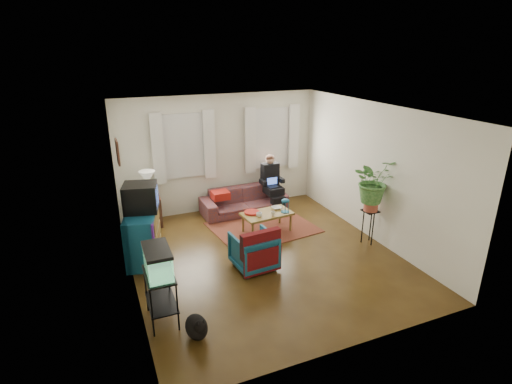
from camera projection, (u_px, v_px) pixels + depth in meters
name	position (u px, v px, depth m)	size (l,w,h in m)	color
floor	(265.00, 257.00, 7.14)	(4.50, 5.00, 0.01)	#4F2B14
ceiling	(266.00, 110.00, 6.25)	(4.50, 5.00, 0.01)	white
wall_back	(220.00, 154.00, 8.86)	(4.50, 0.01, 2.60)	silver
wall_front	(354.00, 256.00, 4.53)	(4.50, 0.01, 2.60)	silver
wall_left	(126.00, 208.00, 5.88)	(0.01, 5.00, 2.60)	silver
wall_right	(374.00, 173.00, 7.51)	(0.01, 5.00, 2.60)	silver
window_left	(184.00, 146.00, 8.47)	(1.08, 0.04, 1.38)	white
window_right	(271.00, 138.00, 9.21)	(1.08, 0.04, 1.38)	white
curtains_left	(184.00, 147.00, 8.40)	(1.36, 0.06, 1.50)	white
curtains_right	(273.00, 139.00, 9.14)	(1.36, 0.06, 1.50)	white
picture_frame	(118.00, 152.00, 6.41)	(0.04, 0.32, 0.40)	#3D2616
area_rug	(263.00, 227.00, 8.29)	(2.00, 1.60, 0.01)	maroon
sofa	(244.00, 197.00, 8.93)	(1.90, 0.75, 0.75)	brown
seated_person	(272.00, 185.00, 9.13)	(0.48, 0.59, 1.14)	black
side_table	(151.00, 211.00, 8.29)	(0.43, 0.43, 0.63)	#432C19
table_lamp	(148.00, 185.00, 8.09)	(0.32, 0.32, 0.57)	white
dresser	(143.00, 237.00, 6.90)	(0.50, 1.00, 0.90)	#116166
crt_tv	(141.00, 197.00, 6.76)	(0.55, 0.50, 0.48)	black
aquarium_stand	(161.00, 297.00, 5.37)	(0.37, 0.65, 0.73)	black
aquarium	(158.00, 261.00, 5.18)	(0.33, 0.60, 0.38)	#7FD899
black_cat	(196.00, 325.00, 5.12)	(0.28, 0.43, 0.37)	black
armchair	(254.00, 249.00, 6.70)	(0.67, 0.63, 0.69)	#115666
serape_throw	(261.00, 248.00, 6.43)	(0.69, 0.16, 0.57)	#9E0A0A
coffee_table	(267.00, 222.00, 8.04)	(0.99, 0.54, 0.41)	brown
cup_a	(259.00, 215.00, 7.78)	(0.11, 0.11, 0.09)	white
cup_b	(273.00, 213.00, 7.84)	(0.09, 0.09, 0.08)	beige
bowl	(276.00, 208.00, 8.16)	(0.19, 0.19, 0.05)	white
snack_tray	(252.00, 212.00, 7.96)	(0.31, 0.31, 0.04)	#B21414
birdcage	(285.00, 205.00, 7.96)	(0.16, 0.16, 0.29)	#115B6B
plant_stand	(369.00, 227.00, 7.55)	(0.28, 0.28, 0.67)	black
potted_plant	(373.00, 187.00, 7.27)	(0.76, 0.66, 0.84)	#599947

